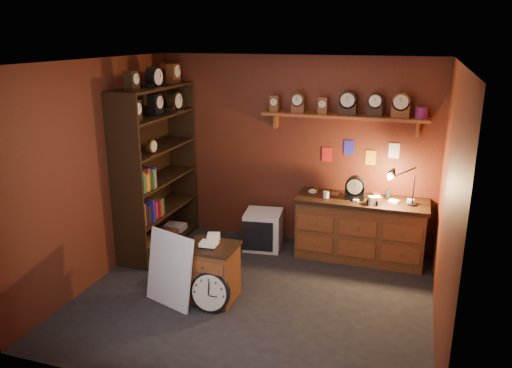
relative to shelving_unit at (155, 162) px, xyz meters
The scene contains 11 objects.
floor 2.40m from the shelving_unit, 28.68° to the right, with size 4.00×4.00×0.00m, color black.
room_shell 2.09m from the shelving_unit, 25.39° to the right, with size 4.02×3.62×2.71m.
shelving_unit is the anchor object (origin of this frame).
workbench 2.97m from the shelving_unit, ahead, with size 1.74×0.66×1.36m.
low_cabinet 1.98m from the shelving_unit, 41.26° to the right, with size 0.60×0.51×0.76m.
big_round_clock 2.26m from the shelving_unit, 45.02° to the right, with size 0.46×0.16×0.46m.
white_panel 2.10m from the shelving_unit, 56.84° to the right, with size 0.65×0.03×0.86m, color silver.
mini_fridge 1.81m from the shelving_unit, 15.82° to the left, with size 0.58×0.59×0.53m.
floor_box_a 1.71m from the shelving_unit, 51.25° to the right, with size 0.24×0.20×0.14m, color brown.
floor_box_b 1.64m from the shelving_unit, 30.33° to the right, with size 0.18×0.22×0.11m, color white.
floor_box_c 1.80m from the shelving_unit, 25.41° to the right, with size 0.24×0.20×0.18m, color brown.
Camera 1 is at (1.65, -4.97, 2.98)m, focal length 35.00 mm.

